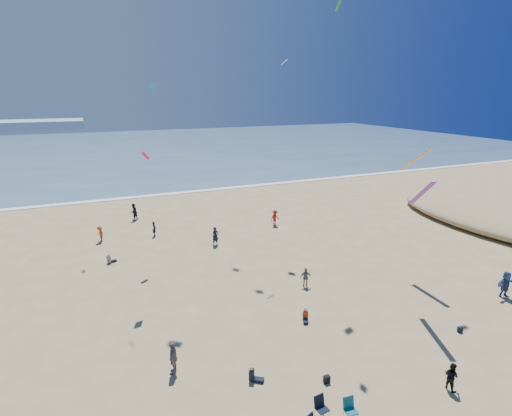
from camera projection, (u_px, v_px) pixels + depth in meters
name	position (u px, v px, depth m)	size (l,w,h in m)	color
ocean	(110.00, 150.00, 98.91)	(220.00, 100.00, 0.06)	#476B84
surf_line	(136.00, 197.00, 54.82)	(220.00, 1.20, 0.08)	white
standing_flyers	(235.00, 276.00, 29.42)	(36.65, 41.01, 1.91)	black
seated_group	(266.00, 357.00, 21.15)	(11.80, 29.64, 0.84)	silver
chair_cluster	(329.00, 415.00, 17.26)	(2.72, 1.52, 1.00)	black
black_backpack	(327.00, 379.00, 19.86)	(0.30, 0.22, 0.38)	black
navy_bag	(460.00, 329.00, 24.06)	(0.28, 0.18, 0.34)	black
kites_aloft	(308.00, 69.00, 26.19)	(40.10, 38.90, 28.58)	red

